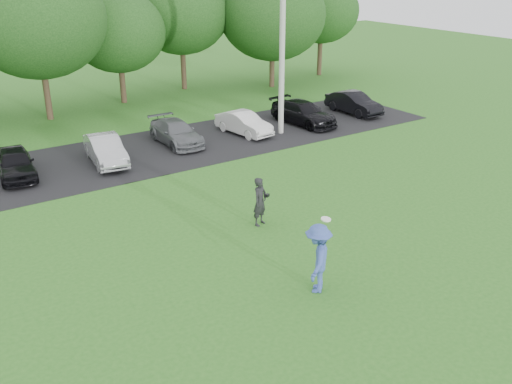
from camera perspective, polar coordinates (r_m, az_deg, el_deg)
ground at (r=17.30m, az=6.53°, el=-7.71°), size 100.00×100.00×0.00m
parking_lot at (r=27.56m, az=-11.10°, el=3.87°), size 32.00×6.50×0.03m
utility_pole at (r=29.15m, az=2.64°, el=14.60°), size 0.28×0.28×9.23m
frisbee_player at (r=15.82m, az=6.20°, el=-6.61°), size 1.46×1.44×2.36m
camera_bystander at (r=19.56m, az=0.41°, el=-0.96°), size 0.74×0.63×1.73m
parked_cars at (r=27.51m, az=-10.17°, el=5.24°), size 27.77×4.84×1.24m
tree_row at (r=36.03m, az=-15.87°, el=15.83°), size 42.39×9.85×8.64m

